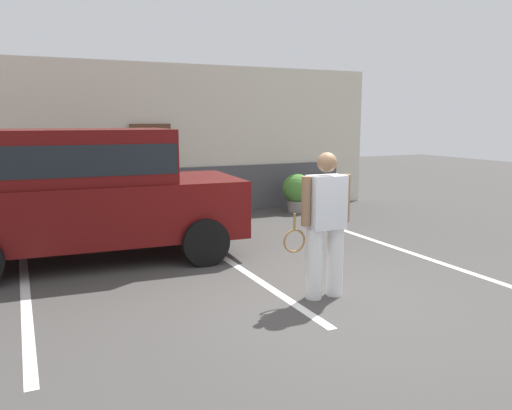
% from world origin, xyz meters
% --- Properties ---
extents(ground_plane, '(40.00, 40.00, 0.00)m').
position_xyz_m(ground_plane, '(0.00, 0.00, 0.00)').
color(ground_plane, '#423F3D').
extents(parking_stripe_0, '(0.12, 4.40, 0.01)m').
position_xyz_m(parking_stripe_0, '(-3.37, 1.50, 0.00)').
color(parking_stripe_0, silver).
rests_on(parking_stripe_0, ground_plane).
extents(parking_stripe_1, '(0.12, 4.40, 0.01)m').
position_xyz_m(parking_stripe_1, '(-0.45, 1.50, 0.00)').
color(parking_stripe_1, silver).
rests_on(parking_stripe_1, ground_plane).
extents(parking_stripe_2, '(0.12, 4.40, 0.01)m').
position_xyz_m(parking_stripe_2, '(2.48, 1.50, 0.00)').
color(parking_stripe_2, silver).
rests_on(parking_stripe_2, ground_plane).
extents(house_frontage, '(10.12, 0.40, 3.43)m').
position_xyz_m(house_frontage, '(-0.01, 6.51, 1.61)').
color(house_frontage, beige).
rests_on(house_frontage, ground_plane).
extents(parked_suv, '(4.71, 2.40, 2.05)m').
position_xyz_m(parked_suv, '(-2.44, 3.24, 1.15)').
color(parked_suv, '#590C0C').
rests_on(parked_suv, ground_plane).
extents(tennis_player_man, '(0.92, 0.29, 1.81)m').
position_xyz_m(tennis_player_man, '(0.02, 0.22, 0.93)').
color(tennis_player_man, white).
rests_on(tennis_player_man, ground_plane).
extents(potted_plant_by_porch, '(0.70, 0.70, 0.92)m').
position_xyz_m(potted_plant_by_porch, '(2.67, 5.57, 0.51)').
color(potted_plant_by_porch, gray).
rests_on(potted_plant_by_porch, ground_plane).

